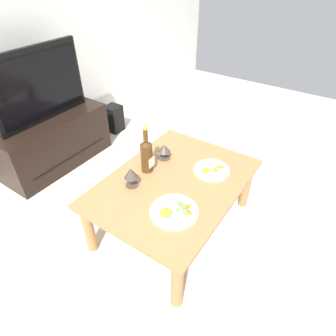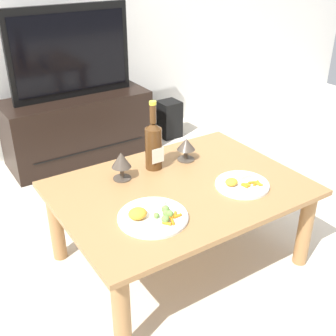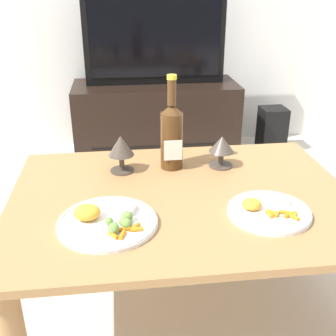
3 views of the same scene
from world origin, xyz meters
The scene contains 10 objects.
ground_plane centered at (0.00, 0.00, 0.00)m, with size 6.40×6.40×0.00m, color beige.
dining_table centered at (0.00, 0.00, 0.37)m, with size 1.13×0.83×0.43m.
tv_stand centered at (0.04, 1.38, 0.24)m, with size 1.03×0.43×0.48m.
tv_screen centered at (0.04, 1.38, 0.79)m, with size 0.85×0.05×0.61m.
floor_speaker centered at (0.83, 1.36, 0.15)m, with size 0.17×0.17×0.30m, color black.
wine_bottle centered at (-0.01, 0.23, 0.57)m, with size 0.08×0.09×0.35m.
goblet_left centered at (-0.19, 0.21, 0.53)m, with size 0.09×0.09×0.14m.
goblet_right centered at (0.18, 0.21, 0.51)m, with size 0.09×0.09×0.12m.
dinner_plate_left centered at (-0.24, -0.16, 0.45)m, with size 0.29×0.29×0.06m.
dinner_plate_right centered at (0.24, -0.16, 0.44)m, with size 0.25×0.25×0.05m.
Camera 1 is at (-1.26, -0.80, 1.68)m, focal length 30.75 mm.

